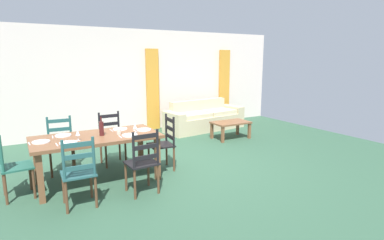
% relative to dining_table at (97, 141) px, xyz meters
% --- Properties ---
extents(ground_plane, '(9.60, 9.60, 0.02)m').
position_rel_dining_table_xyz_m(ground_plane, '(1.46, -0.06, -0.67)').
color(ground_plane, '#2E513B').
extents(wall_far, '(9.60, 0.16, 2.70)m').
position_rel_dining_table_xyz_m(wall_far, '(1.46, 3.24, 0.69)').
color(wall_far, silver).
rests_on(wall_far, ground_plane).
extents(curtain_panel_left, '(0.35, 0.08, 2.20)m').
position_rel_dining_table_xyz_m(curtain_panel_left, '(2.25, 3.10, 0.44)').
color(curtain_panel_left, gold).
rests_on(curtain_panel_left, ground_plane).
extents(curtain_panel_right, '(0.35, 0.08, 2.20)m').
position_rel_dining_table_xyz_m(curtain_panel_right, '(4.65, 3.10, 0.44)').
color(curtain_panel_right, gold).
rests_on(curtain_panel_right, ground_plane).
extents(dining_table, '(1.90, 0.96, 0.75)m').
position_rel_dining_table_xyz_m(dining_table, '(0.00, 0.00, 0.00)').
color(dining_table, brown).
rests_on(dining_table, ground_plane).
extents(dining_chair_near_left, '(0.43, 0.41, 0.96)m').
position_rel_dining_table_xyz_m(dining_chair_near_left, '(-0.42, -0.76, -0.19)').
color(dining_chair_near_left, '#255152').
rests_on(dining_chair_near_left, ground_plane).
extents(dining_chair_near_right, '(0.44, 0.42, 0.96)m').
position_rel_dining_table_xyz_m(dining_chair_near_right, '(0.46, -0.78, -0.19)').
color(dining_chair_near_right, black).
rests_on(dining_chair_near_right, ground_plane).
extents(dining_chair_far_left, '(0.45, 0.43, 0.96)m').
position_rel_dining_table_xyz_m(dining_chair_far_left, '(-0.44, 0.75, -0.19)').
color(dining_chair_far_left, '#235451').
rests_on(dining_chair_far_left, ground_plane).
extents(dining_chair_far_right, '(0.43, 0.41, 0.96)m').
position_rel_dining_table_xyz_m(dining_chair_far_right, '(0.44, 0.78, -0.19)').
color(dining_chair_far_right, black).
rests_on(dining_chair_far_right, ground_plane).
extents(dining_chair_head_west, '(0.43, 0.45, 0.96)m').
position_rel_dining_table_xyz_m(dining_chair_head_west, '(-1.16, -0.02, -0.19)').
color(dining_chair_head_west, '#225A4A').
rests_on(dining_chair_head_west, ground_plane).
extents(dining_chair_head_east, '(0.43, 0.45, 0.96)m').
position_rel_dining_table_xyz_m(dining_chair_head_east, '(1.14, 0.01, -0.19)').
color(dining_chair_head_east, black).
rests_on(dining_chair_head_east, ground_plane).
extents(dinner_plate_near_left, '(0.24, 0.24, 0.02)m').
position_rel_dining_table_xyz_m(dinner_plate_near_left, '(-0.45, -0.25, 0.10)').
color(dinner_plate_near_left, white).
rests_on(dinner_plate_near_left, dining_table).
extents(fork_near_left, '(0.02, 0.17, 0.01)m').
position_rel_dining_table_xyz_m(fork_near_left, '(-0.60, -0.25, 0.09)').
color(fork_near_left, silver).
rests_on(fork_near_left, dining_table).
extents(dinner_plate_near_right, '(0.24, 0.24, 0.02)m').
position_rel_dining_table_xyz_m(dinner_plate_near_right, '(0.45, -0.25, 0.10)').
color(dinner_plate_near_right, white).
rests_on(dinner_plate_near_right, dining_table).
extents(fork_near_right, '(0.02, 0.17, 0.01)m').
position_rel_dining_table_xyz_m(fork_near_right, '(0.30, -0.25, 0.09)').
color(fork_near_right, silver).
rests_on(fork_near_right, dining_table).
extents(dinner_plate_far_left, '(0.24, 0.24, 0.02)m').
position_rel_dining_table_xyz_m(dinner_plate_far_left, '(-0.45, 0.25, 0.10)').
color(dinner_plate_far_left, white).
rests_on(dinner_plate_far_left, dining_table).
extents(fork_far_left, '(0.03, 0.17, 0.01)m').
position_rel_dining_table_xyz_m(fork_far_left, '(-0.60, 0.25, 0.09)').
color(fork_far_left, silver).
rests_on(fork_far_left, dining_table).
extents(dinner_plate_far_right, '(0.24, 0.24, 0.02)m').
position_rel_dining_table_xyz_m(dinner_plate_far_right, '(0.45, 0.25, 0.10)').
color(dinner_plate_far_right, white).
rests_on(dinner_plate_far_right, dining_table).
extents(fork_far_right, '(0.02, 0.17, 0.01)m').
position_rel_dining_table_xyz_m(fork_far_right, '(0.30, 0.25, 0.09)').
color(fork_far_right, silver).
rests_on(fork_far_right, dining_table).
extents(dinner_plate_head_west, '(0.24, 0.24, 0.02)m').
position_rel_dining_table_xyz_m(dinner_plate_head_west, '(-0.78, -0.00, 0.10)').
color(dinner_plate_head_west, white).
rests_on(dinner_plate_head_west, dining_table).
extents(fork_head_west, '(0.03, 0.17, 0.01)m').
position_rel_dining_table_xyz_m(fork_head_west, '(-0.93, -0.00, 0.09)').
color(fork_head_west, silver).
rests_on(fork_head_west, dining_table).
extents(dinner_plate_head_east, '(0.24, 0.24, 0.02)m').
position_rel_dining_table_xyz_m(dinner_plate_head_east, '(0.78, -0.00, 0.10)').
color(dinner_plate_head_east, white).
rests_on(dinner_plate_head_east, dining_table).
extents(fork_head_east, '(0.02, 0.17, 0.01)m').
position_rel_dining_table_xyz_m(fork_head_east, '(0.63, -0.00, 0.09)').
color(fork_head_east, silver).
rests_on(fork_head_east, dining_table).
extents(wine_bottle, '(0.07, 0.07, 0.32)m').
position_rel_dining_table_xyz_m(wine_bottle, '(0.08, -0.02, 0.20)').
color(wine_bottle, '#471919').
rests_on(wine_bottle, dining_table).
extents(wine_glass_near_left, '(0.06, 0.06, 0.16)m').
position_rel_dining_table_xyz_m(wine_glass_near_left, '(-0.30, -0.15, 0.20)').
color(wine_glass_near_left, white).
rests_on(wine_glass_near_left, dining_table).
extents(wine_glass_near_right, '(0.06, 0.06, 0.16)m').
position_rel_dining_table_xyz_m(wine_glass_near_right, '(0.58, -0.14, 0.20)').
color(wine_glass_near_right, white).
rests_on(wine_glass_near_right, dining_table).
extents(coffee_cup_primary, '(0.07, 0.07, 0.09)m').
position_rel_dining_table_xyz_m(coffee_cup_primary, '(0.33, -0.07, 0.13)').
color(coffee_cup_primary, beige).
rests_on(coffee_cup_primary, dining_table).
extents(couch, '(2.36, 1.06, 0.80)m').
position_rel_dining_table_xyz_m(couch, '(3.44, 2.38, -0.37)').
color(couch, '#CBB990').
rests_on(couch, ground_plane).
extents(coffee_table, '(0.90, 0.56, 0.42)m').
position_rel_dining_table_xyz_m(coffee_table, '(3.48, 1.17, -0.31)').
color(coffee_table, brown).
rests_on(coffee_table, ground_plane).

